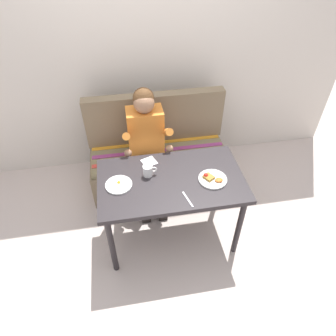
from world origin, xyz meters
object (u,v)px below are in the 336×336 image
(person, at_px, (146,138))
(plate_breakfast, at_px, (212,179))
(table, at_px, (171,186))
(napkin, at_px, (149,162))
(fork, at_px, (188,199))
(coffee_mug, at_px, (148,170))
(couch, at_px, (158,158))
(plate_eggs, at_px, (119,184))

(person, distance_m, plate_breakfast, 0.80)
(table, height_order, napkin, napkin)
(table, xyz_separation_m, fork, (0.08, -0.24, 0.08))
(fork, bearing_deg, plate_breakfast, 21.57)
(coffee_mug, xyz_separation_m, fork, (0.26, -0.33, -0.05))
(couch, bearing_deg, person, -127.09)
(person, bearing_deg, plate_eggs, -116.65)
(person, distance_m, coffee_mug, 0.51)
(person, height_order, napkin, person)
(fork, bearing_deg, person, 90.33)
(couch, height_order, napkin, couch)
(couch, height_order, person, person)
(plate_breakfast, relative_size, plate_eggs, 1.08)
(plate_eggs, bearing_deg, table, -0.48)
(person, relative_size, fork, 7.13)
(table, xyz_separation_m, napkin, (-0.15, 0.24, 0.09))
(plate_breakfast, xyz_separation_m, coffee_mug, (-0.51, 0.15, 0.04))
(plate_breakfast, distance_m, plate_eggs, 0.76)
(person, height_order, coffee_mug, person)
(plate_breakfast, relative_size, napkin, 1.99)
(person, xyz_separation_m, coffee_mug, (-0.05, -0.51, 0.04))
(table, bearing_deg, napkin, 121.78)
(table, xyz_separation_m, couch, (0.00, 0.76, -0.32))
(plate_eggs, xyz_separation_m, fork, (0.51, -0.25, -0.01))
(plate_breakfast, bearing_deg, person, 125.03)
(person, xyz_separation_m, napkin, (-0.02, -0.35, -0.01))
(table, xyz_separation_m, person, (-0.13, 0.59, 0.09))
(couch, height_order, plate_eggs, couch)
(plate_breakfast, bearing_deg, plate_eggs, 174.66)
(plate_breakfast, height_order, plate_eggs, plate_breakfast)
(plate_breakfast, height_order, coffee_mug, coffee_mug)
(coffee_mug, height_order, napkin, coffee_mug)
(plate_breakfast, bearing_deg, table, 168.48)
(coffee_mug, bearing_deg, plate_eggs, -162.27)
(plate_breakfast, bearing_deg, coffee_mug, 163.53)
(napkin, distance_m, fork, 0.54)
(napkin, bearing_deg, person, 86.94)
(napkin, bearing_deg, fork, -64.16)
(couch, distance_m, fork, 1.09)
(person, xyz_separation_m, plate_breakfast, (0.46, -0.66, 0.00))
(table, height_order, fork, fork)
(table, relative_size, coffee_mug, 10.17)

